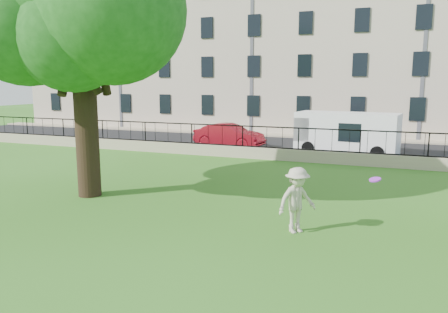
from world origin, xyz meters
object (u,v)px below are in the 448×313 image
at_px(red_sedan, 229,135).
at_px(frisbee, 375,180).
at_px(man, 297,200).
at_px(white_van, 347,133).

bearing_deg(red_sedan, frisbee, -141.37).
bearing_deg(man, frisbee, -65.43).
relative_size(frisbee, red_sedan, 0.06).
distance_m(frisbee, white_van, 14.83).
xyz_separation_m(red_sedan, white_van, (7.07, 0.00, 0.43)).
xyz_separation_m(frisbee, white_van, (-2.19, 14.66, -0.58)).
height_order(man, red_sedan, man).
xyz_separation_m(frisbee, red_sedan, (-9.27, 14.66, -1.01)).
bearing_deg(frisbee, white_van, 98.50).
relative_size(man, red_sedan, 0.40).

